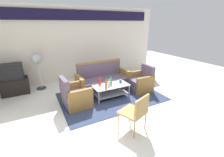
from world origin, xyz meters
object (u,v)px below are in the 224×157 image
Objects in this scene: bottle_green at (111,81)px; tv_stand at (15,86)px; coffee_table at (111,89)px; bottle_orange at (106,85)px; pedestal_fan at (37,61)px; bottle_clear at (109,84)px; armchair_right at (140,82)px; cup at (121,81)px; couch at (103,81)px; television at (12,71)px; bottle_red at (100,82)px; armchair_left at (75,96)px; wicker_chair at (136,111)px.

bottle_green is 3.14m from tv_stand.
bottle_orange is at bearing -143.39° from coffee_table.
bottle_green is 0.21× the size of pedestal_fan.
armchair_right is at bearing 3.15° from bottle_clear.
armchair_right is 1.15m from coffee_table.
cup is (0.45, 0.09, -0.03)m from bottle_clear.
pedestal_fan reaches higher than coffee_table.
tv_stand is (-2.64, 1.68, -0.01)m from coffee_table.
couch is at bearing 89.96° from bottle_green.
couch reaches higher than bottle_green.
armchair_right reaches higher than tv_stand.
cup is 0.08× the size of pedestal_fan.
coffee_table is 2.66m from pedestal_fan.
pedestal_fan is (-1.64, 1.90, 0.49)m from bottle_orange.
television is at bearing 147.55° from coffee_table.
bottle_red reaches higher than cup.
bottle_red is 0.22× the size of pedestal_fan.
coffee_table is 0.41m from cup.
armchair_right is 3.24× the size of bottle_green.
armchair_left is 1.16m from bottle_green.
armchair_left reaches higher than bottle_clear.
bottle_clear is (-0.12, -0.71, 0.18)m from couch.
bottle_clear is 2.59m from pedestal_fan.
wicker_chair is (-0.30, -2.32, 0.18)m from couch.
wicker_chair is at bearing -89.12° from bottle_red.
bottle_red is at bearing 99.27° from bottle_orange.
television is at bearing 147.11° from bottle_red.
television reaches higher than bottle_red.
cup is 0.12× the size of wicker_chair.
wicker_chair is (-0.63, -1.70, 0.03)m from cup.
bottle_red is at bearing 148.90° from television.
pedestal_fan reaches higher than bottle_green.
armchair_left is 0.86m from bottle_red.
coffee_table is at bearing 92.67° from armchair_right.
armchair_left is at bearing -66.02° from pedestal_fan.
cup is 1.81m from wicker_chair.
couch is 18.15× the size of cup.
tv_stand is at bearing -141.72° from armchair_left.
television is at bearing 151.17° from cup.
pedestal_fan reaches higher than cup.
bottle_green reaches higher than tv_stand.
armchair_right reaches higher than bottle_red.
bottle_clear is (0.21, -0.23, -0.02)m from bottle_red.
wicker_chair is at bearing 142.34° from armchair_right.
pedestal_fan reaches higher than armchair_left.
bottle_green is at bearing 176.74° from cup.
armchair_left is 1.06× the size of tv_stand.
armchair_left is 2.04m from pedestal_fan.
bottle_orange reaches higher than bottle_red.
coffee_table is 0.39m from bottle_orange.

